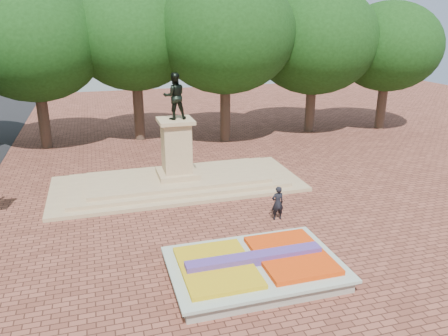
% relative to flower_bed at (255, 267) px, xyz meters
% --- Properties ---
extents(ground, '(90.00, 90.00, 0.00)m').
position_rel_flower_bed_xyz_m(ground, '(-1.03, 2.00, -0.38)').
color(ground, brown).
rests_on(ground, ground).
extents(flower_bed, '(6.30, 4.30, 0.91)m').
position_rel_flower_bed_xyz_m(flower_bed, '(0.00, 0.00, 0.00)').
color(flower_bed, gray).
rests_on(flower_bed, ground).
extents(monument, '(14.00, 6.00, 6.40)m').
position_rel_flower_bed_xyz_m(monument, '(-1.03, 10.00, 0.50)').
color(monument, tan).
rests_on(monument, ground).
extents(tree_row_back, '(44.80, 8.80, 10.43)m').
position_rel_flower_bed_xyz_m(tree_row_back, '(1.31, 20.00, 6.29)').
color(tree_row_back, '#38291E').
rests_on(tree_row_back, ground).
extents(pedestrian, '(0.62, 0.42, 1.68)m').
position_rel_flower_bed_xyz_m(pedestrian, '(2.70, 4.28, 0.46)').
color(pedestrian, black).
rests_on(pedestrian, ground).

